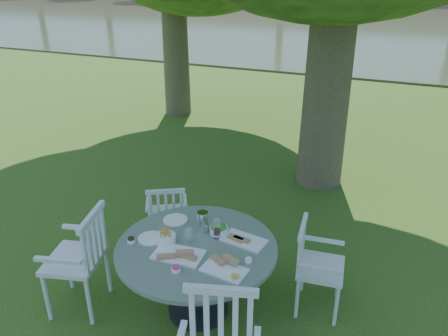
# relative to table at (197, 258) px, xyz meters

# --- Properties ---
(ground) EXTENTS (140.00, 140.00, 0.00)m
(ground) POSITION_rel_table_xyz_m (-0.31, 1.15, -0.59)
(ground) COLOR #1D3B0C
(ground) RESTS_ON ground
(table) EXTENTS (1.42, 1.42, 0.73)m
(table) POSITION_rel_table_xyz_m (0.00, 0.00, 0.00)
(table) COLOR black
(table) RESTS_ON ground
(chair_ne) EXTENTS (0.46, 0.49, 0.88)m
(chair_ne) POSITION_rel_table_xyz_m (0.93, 0.47, -0.08)
(chair_ne) COLOR silver
(chair_ne) RESTS_ON ground
(chair_nw) EXTENTS (0.55, 0.54, 0.82)m
(chair_nw) POSITION_rel_table_xyz_m (-0.74, 0.74, -0.11)
(chair_nw) COLOR silver
(chair_nw) RESTS_ON ground
(chair_sw) EXTENTS (0.60, 0.62, 1.01)m
(chair_sw) POSITION_rel_table_xyz_m (-0.97, -0.34, 0.00)
(chair_sw) COLOR silver
(chair_sw) RESTS_ON ground
(tableware) EXTENTS (1.16, 0.84, 0.20)m
(tableware) POSITION_rel_table_xyz_m (-0.02, 0.06, 0.17)
(tableware) COLOR white
(tableware) RESTS_ON table
(river) EXTENTS (100.00, 28.00, 0.12)m
(river) POSITION_rel_table_xyz_m (-0.31, 24.15, -0.59)
(river) COLOR #353C23
(river) RESTS_ON ground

